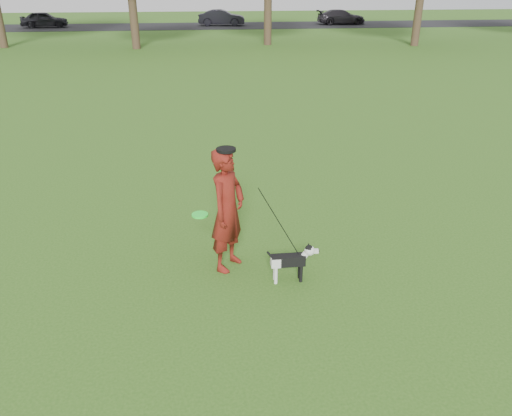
{
  "coord_description": "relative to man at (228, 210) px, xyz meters",
  "views": [
    {
      "loc": [
        -0.58,
        -5.98,
        3.92
      ],
      "look_at": [
        0.17,
        0.36,
        0.95
      ],
      "focal_mm": 35.0,
      "sensor_mm": 36.0,
      "label": 1
    }
  ],
  "objects": [
    {
      "name": "man",
      "position": [
        0.0,
        0.0,
        0.0
      ],
      "size": [
        0.73,
        0.8,
        1.82
      ],
      "primitive_type": "imported",
      "rotation": [
        0.0,
        0.0,
        0.98
      ],
      "color": "#5F120D",
      "rests_on": "ground"
    },
    {
      "name": "ground",
      "position": [
        0.23,
        -0.41,
        -0.91
      ],
      "size": [
        120.0,
        120.0,
        0.0
      ],
      "primitive_type": "plane",
      "color": "#285116",
      "rests_on": "ground"
    },
    {
      "name": "car_right",
      "position": [
        12.72,
        39.59,
        -0.28
      ],
      "size": [
        4.28,
        1.81,
        1.23
      ],
      "primitive_type": "imported",
      "rotation": [
        0.0,
        0.0,
        1.59
      ],
      "color": "black",
      "rests_on": "road"
    },
    {
      "name": "road",
      "position": [
        0.23,
        39.59,
        -0.9
      ],
      "size": [
        120.0,
        7.0,
        0.02
      ],
      "primitive_type": "cube",
      "color": "black",
      "rests_on": "ground"
    },
    {
      "name": "dog",
      "position": [
        0.86,
        -0.5,
        -0.57
      ],
      "size": [
        0.75,
        0.15,
        0.57
      ],
      "color": "black",
      "rests_on": "ground"
    },
    {
      "name": "car_mid",
      "position": [
        2.11,
        39.59,
        -0.24
      ],
      "size": [
        4.09,
        1.81,
        1.31
      ],
      "primitive_type": "imported",
      "rotation": [
        0.0,
        0.0,
        1.46
      ],
      "color": "black",
      "rests_on": "road"
    },
    {
      "name": "man_held_items",
      "position": [
        0.68,
        -0.27,
        -0.08
      ],
      "size": [
        1.47,
        0.63,
        1.45
      ],
      "color": "#1FFC33",
      "rests_on": "ground"
    },
    {
      "name": "car_left",
      "position": [
        -12.66,
        39.59,
        -0.26
      ],
      "size": [
        3.89,
        1.98,
        1.27
      ],
      "primitive_type": "imported",
      "rotation": [
        0.0,
        0.0,
        1.7
      ],
      "color": "black",
      "rests_on": "road"
    }
  ]
}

